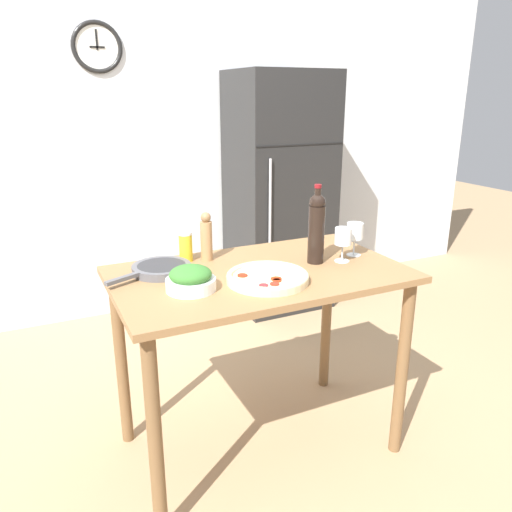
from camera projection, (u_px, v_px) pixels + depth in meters
name	position (u px, v px, depth m)	size (l,w,h in m)	color
ground_plane	(259.00, 444.00, 2.50)	(14.00, 14.00, 0.00)	tan
wall_back	(147.00, 144.00, 3.76)	(6.40, 0.09, 2.60)	silver
refrigerator	(279.00, 193.00, 3.94)	(0.72, 0.67, 1.84)	black
prep_counter	(260.00, 300.00, 2.25)	(1.29, 0.76, 0.92)	olive
wine_bottle	(316.00, 227.00, 2.27)	(0.08, 0.08, 0.37)	black
wine_glass_near	(343.00, 238.00, 2.31)	(0.08, 0.08, 0.16)	silver
wine_glass_far	(355.00, 232.00, 2.39)	(0.08, 0.08, 0.16)	silver
pepper_mill	(206.00, 237.00, 2.33)	(0.06, 0.06, 0.23)	#AD7F51
salad_bowl	(191.00, 279.00, 1.99)	(0.20, 0.20, 0.10)	white
homemade_pizza	(268.00, 277.00, 2.08)	(0.34, 0.34, 0.04)	beige
salt_canister	(186.00, 247.00, 2.33)	(0.06, 0.06, 0.14)	yellow
cast_iron_skillet	(161.00, 268.00, 2.19)	(0.39, 0.26, 0.04)	#56565B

